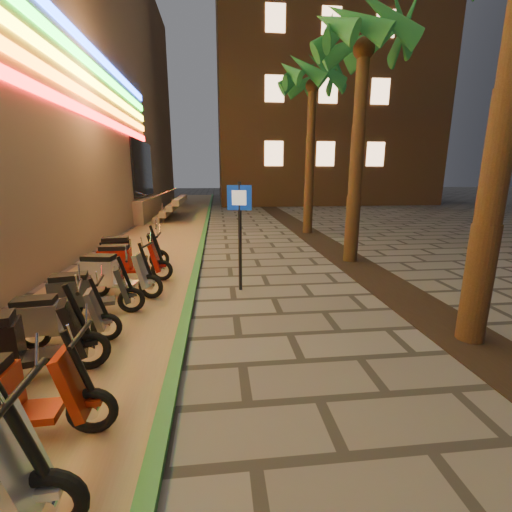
{
  "coord_description": "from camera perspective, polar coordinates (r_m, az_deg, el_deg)",
  "views": [
    {
      "loc": [
        -0.28,
        -2.53,
        2.55
      ],
      "look_at": [
        0.34,
        3.01,
        1.2
      ],
      "focal_mm": 24.0,
      "sensor_mm": 36.0,
      "label": 1
    }
  ],
  "objects": [
    {
      "name": "scooter_4",
      "position": [
        4.24,
        -36.37,
        -18.35
      ],
      "size": [
        1.6,
        0.56,
        1.13
      ],
      "rotation": [
        0.0,
        0.0,
        0.04
      ],
      "color": "black",
      "rests_on": "ground"
    },
    {
      "name": "parking_strip",
      "position": [
        12.99,
        -16.48,
        1.75
      ],
      "size": [
        3.4,
        60.0,
        0.01
      ],
      "primitive_type": "cube",
      "color": "#8C7251",
      "rests_on": "ground"
    },
    {
      "name": "palm_d",
      "position": [
        15.41,
        9.4,
        26.17
      ],
      "size": [
        2.97,
        3.02,
        7.16
      ],
      "color": "#472D19",
      "rests_on": "ground"
    },
    {
      "name": "scooter_7",
      "position": [
        6.83,
        -26.47,
        -5.5
      ],
      "size": [
        1.57,
        0.75,
        1.11
      ],
      "rotation": [
        0.0,
        0.0,
        0.23
      ],
      "color": "black",
      "rests_on": "ground"
    },
    {
      "name": "scooter_8",
      "position": [
        7.71,
        -22.82,
        -2.77
      ],
      "size": [
        1.69,
        0.74,
        1.19
      ],
      "rotation": [
        0.0,
        0.0,
        -0.19
      ],
      "color": "black",
      "rests_on": "ground"
    },
    {
      "name": "ground",
      "position": [
        3.6,
        -0.05,
        -31.47
      ],
      "size": [
        120.0,
        120.0,
        0.0
      ],
      "primitive_type": "plane",
      "color": "#474442",
      "rests_on": "ground"
    },
    {
      "name": "palm_c",
      "position": [
        10.77,
        17.57,
        30.21
      ],
      "size": [
        2.97,
        3.02,
        6.91
      ],
      "color": "#472D19",
      "rests_on": "ground"
    },
    {
      "name": "pedestrian_sign",
      "position": [
        7.39,
        -2.73,
        5.76
      ],
      "size": [
        0.51,
        0.16,
        2.38
      ],
      "rotation": [
        0.0,
        0.0,
        -0.26
      ],
      "color": "black",
      "rests_on": "ground"
    },
    {
      "name": "apartment_block",
      "position": [
        37.11,
        9.63,
        28.99
      ],
      "size": [
        18.0,
        16.06,
        25.0
      ],
      "color": "brown",
      "rests_on": "ground"
    },
    {
      "name": "planting_strip",
      "position": [
        8.84,
        20.08,
        -3.94
      ],
      "size": [
        1.2,
        40.0,
        0.02
      ],
      "primitive_type": "cube",
      "color": "black",
      "rests_on": "ground"
    },
    {
      "name": "green_curb",
      "position": [
        12.79,
        -8.98,
        2.17
      ],
      "size": [
        0.18,
        60.0,
        0.1
      ],
      "primitive_type": "cube",
      "color": "#276A2F",
      "rests_on": "ground"
    },
    {
      "name": "scooter_6",
      "position": [
        5.96,
        -30.58,
        -8.98
      ],
      "size": [
        1.49,
        0.6,
        1.04
      ],
      "rotation": [
        0.0,
        0.0,
        0.14
      ],
      "color": "black",
      "rests_on": "ground"
    },
    {
      "name": "scooter_10",
      "position": [
        9.73,
        -20.7,
        0.71
      ],
      "size": [
        1.72,
        0.7,
        1.21
      ],
      "rotation": [
        0.0,
        0.0,
        0.14
      ],
      "color": "black",
      "rests_on": "ground"
    },
    {
      "name": "scooter_5",
      "position": [
        5.2,
        -35.58,
        -11.95
      ],
      "size": [
        1.72,
        0.9,
        1.22
      ],
      "rotation": [
        0.0,
        0.0,
        0.3
      ],
      "color": "black",
      "rests_on": "ground"
    },
    {
      "name": "scooter_9",
      "position": [
        8.68,
        -20.76,
        -0.84
      ],
      "size": [
        1.68,
        0.59,
        1.19
      ],
      "rotation": [
        0.0,
        0.0,
        0.03
      ],
      "color": "black",
      "rests_on": "ground"
    }
  ]
}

